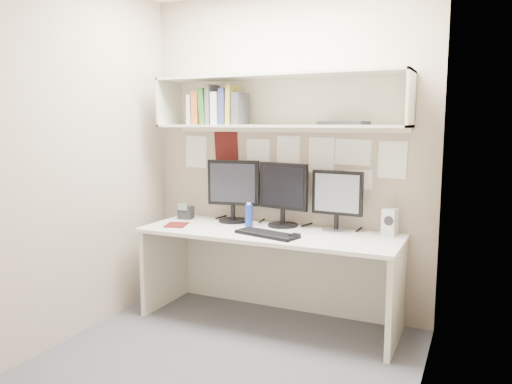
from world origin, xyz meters
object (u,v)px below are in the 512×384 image
at_px(speaker, 390,222).
at_px(desk_phone, 186,212).
at_px(monitor_center, 283,192).
at_px(monitor_right, 337,198).
at_px(monitor_left, 233,189).
at_px(maroon_notebook, 176,225).
at_px(keyboard, 267,234).
at_px(desk, 269,277).

bearing_deg(speaker, desk_phone, -168.12).
distance_m(monitor_center, desk_phone, 0.91).
distance_m(monitor_center, monitor_right, 0.44).
height_order(speaker, desk_phone, speaker).
distance_m(monitor_left, maroon_notebook, 0.56).
xyz_separation_m(speaker, desk_phone, (-1.72, -0.07, -0.04)).
bearing_deg(desk_phone, monitor_right, -3.80).
height_order(monitor_right, keyboard, monitor_right).
xyz_separation_m(desk, monitor_right, (0.47, 0.22, 0.62)).
bearing_deg(keyboard, maroon_notebook, -167.94).
bearing_deg(keyboard, desk_phone, 175.20).
xyz_separation_m(monitor_center, maroon_notebook, (-0.79, -0.34, -0.27)).
distance_m(speaker, desk_phone, 1.72).
relative_size(desk, desk_phone, 14.12).
distance_m(maroon_notebook, desk_phone, 0.30).
bearing_deg(monitor_left, desk_phone, 179.58).
bearing_deg(keyboard, speaker, 39.41).
height_order(monitor_right, desk_phone, monitor_right).
xyz_separation_m(monitor_left, desk_phone, (-0.43, -0.06, -0.22)).
distance_m(monitor_center, speaker, 0.86).
xyz_separation_m(desk, maroon_notebook, (-0.76, -0.12, 0.37)).
bearing_deg(maroon_notebook, speaker, -5.15).
xyz_separation_m(monitor_center, speaker, (0.84, 0.01, -0.17)).
bearing_deg(monitor_center, maroon_notebook, -145.05).
height_order(monitor_left, maroon_notebook, monitor_left).
height_order(desk, speaker, speaker).
bearing_deg(desk_phone, desk, -16.93).
relative_size(desk, monitor_left, 3.87).
relative_size(monitor_left, maroon_notebook, 2.64).
xyz_separation_m(desk, desk_phone, (-0.85, 0.16, 0.42)).
relative_size(monitor_left, monitor_center, 1.02).
relative_size(monitor_left, keyboard, 1.06).
xyz_separation_m(desk, keyboard, (0.05, -0.15, 0.38)).
bearing_deg(maroon_notebook, keyboard, -19.58).
relative_size(monitor_left, speaker, 2.60).
bearing_deg(maroon_notebook, monitor_right, -1.87).
bearing_deg(maroon_notebook, desk_phone, 89.98).
height_order(desk, monitor_center, monitor_center).
bearing_deg(speaker, maroon_notebook, -158.35).
relative_size(desk, monitor_right, 4.31).
xyz_separation_m(monitor_center, desk_phone, (-0.88, -0.06, -0.22)).
height_order(desk, desk_phone, desk_phone).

